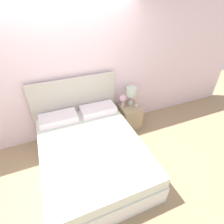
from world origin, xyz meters
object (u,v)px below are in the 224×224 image
flower_vase (123,99)px  nightstand (130,116)px  table_lamp (131,93)px  alarm_clock (136,106)px  bed (91,151)px

flower_vase → nightstand: bearing=-30.4°
table_lamp → flower_vase: size_ratio=1.47×
nightstand → alarm_clock: size_ratio=6.83×
flower_vase → alarm_clock: 0.33m
nightstand → flower_vase: flower_vase is taller
alarm_clock → table_lamp: bearing=119.2°
table_lamp → alarm_clock: (0.07, -0.13, -0.27)m
bed → nightstand: bearing=32.2°
bed → alarm_clock: 1.42m
bed → flower_vase: bed is taller
bed → table_lamp: size_ratio=4.99×
nightstand → flower_vase: (-0.14, 0.08, 0.43)m
nightstand → table_lamp: (0.05, 0.09, 0.55)m
bed → alarm_clock: (1.24, 0.66, 0.23)m
bed → alarm_clock: size_ratio=27.94×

